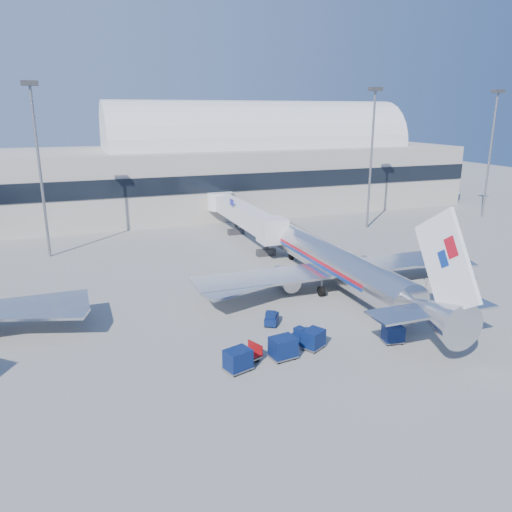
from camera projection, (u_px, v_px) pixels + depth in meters
name	position (u px, v px, depth m)	size (l,w,h in m)	color
ground	(269.00, 318.00, 47.51)	(260.00, 260.00, 0.00)	gray
terminal	(86.00, 176.00, 91.13)	(170.00, 28.15, 21.00)	#B2AA9E
airliner_main	(339.00, 265.00, 54.11)	(32.00, 37.26, 12.07)	silver
jetbridge_near	(240.00, 213.00, 76.67)	(4.40, 27.50, 6.25)	silver
mast_west	(37.00, 145.00, 63.60)	(2.00, 1.20, 22.60)	slate
mast_east	(372.00, 138.00, 80.47)	(2.00, 1.20, 22.60)	slate
mast_far_east	(492.00, 136.00, 88.90)	(2.00, 1.20, 22.60)	slate
barrier_near	(413.00, 285.00, 55.25)	(3.00, 0.55, 0.90)	#9E9E96
barrier_mid	(437.00, 281.00, 56.36)	(3.00, 0.55, 0.90)	#9E9E96
barrier_far	(460.00, 278.00, 57.48)	(3.00, 0.55, 0.90)	#9E9E96
tug_lead	(303.00, 334.00, 42.65)	(2.25, 1.72, 1.31)	#091744
tug_right	(401.00, 301.00, 49.87)	(2.53, 2.55, 1.56)	#091744
tug_left	(271.00, 318.00, 45.89)	(2.03, 2.38, 1.39)	#091744
cart_train_a	(313.00, 339.00, 41.17)	(2.32, 2.16, 1.64)	#091744
cart_train_b	(283.00, 347.00, 39.46)	(2.26, 1.84, 1.82)	#091744
cart_train_c	(238.00, 360.00, 37.60)	(2.34, 2.03, 1.74)	#091744
cart_solo_near	(393.00, 334.00, 42.22)	(1.90, 1.56, 1.51)	#091744
cart_solo_far	(448.00, 316.00, 45.82)	(2.25, 2.10, 1.59)	#091744
cart_open_red	(244.00, 357.00, 39.00)	(2.89, 2.51, 0.65)	slate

